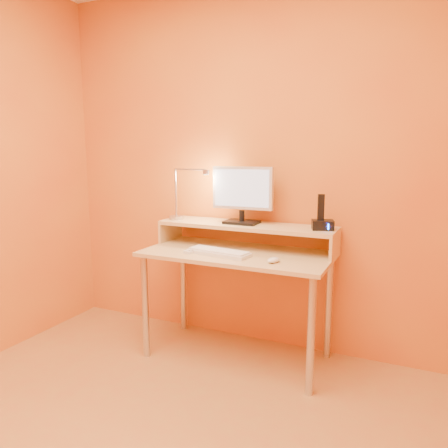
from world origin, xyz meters
The scene contains 25 objects.
wall_back centered at (0.00, 1.50, 1.25)m, with size 3.00×0.04×2.50m, color orange.
desk_leg_fl centered at (-0.55, 0.93, 0.35)m, with size 0.04×0.04×0.69m, color silver.
desk_leg_fr centered at (0.55, 0.93, 0.35)m, with size 0.04×0.04×0.69m, color silver.
desk_leg_bl centered at (-0.55, 1.43, 0.35)m, with size 0.04×0.04×0.69m, color silver.
desk_leg_br centered at (0.55, 1.43, 0.35)m, with size 0.04×0.04×0.69m, color silver.
desk_lower centered at (0.00, 1.18, 0.71)m, with size 1.20×0.60×0.03m, color tan.
shelf_riser_left centered at (-0.59, 1.33, 0.79)m, with size 0.02×0.30×0.14m, color tan.
shelf_riser_right centered at (0.59, 1.33, 0.79)m, with size 0.02×0.30×0.14m, color tan.
desk_shelf centered at (0.00, 1.33, 0.87)m, with size 1.20×0.30×0.03m, color tan.
monitor_foot centered at (-0.03, 1.33, 0.89)m, with size 0.22×0.16×0.02m, color black.
monitor_neck centered at (-0.03, 1.33, 0.93)m, with size 0.04×0.04×0.07m, color black.
monitor_panel centered at (-0.03, 1.34, 1.12)m, with size 0.41×0.04×0.28m, color silver.
monitor_back centered at (-0.03, 1.36, 1.12)m, with size 0.37×0.01×0.24m, color black.
monitor_screen centered at (-0.03, 1.32, 1.12)m, with size 0.38×0.00×0.24m, color #ADC0E3.
lamp_base centered at (-0.52, 1.30, 0.89)m, with size 0.10×0.10×0.03m, color silver.
lamp_post centered at (-0.52, 1.30, 1.07)m, with size 0.01×0.01×0.33m, color silver.
lamp_arm centered at (-0.40, 1.30, 1.24)m, with size 0.01×0.01×0.24m, color silver.
lamp_head centered at (-0.28, 1.30, 1.22)m, with size 0.04×0.04×0.03m, color silver.
lamp_bulb centered at (-0.28, 1.30, 1.20)m, with size 0.03×0.03×0.00m, color #FFEAC6.
phone_dock centered at (0.51, 1.33, 0.91)m, with size 0.13×0.10×0.06m, color black.
phone_handset centered at (0.49, 1.33, 1.02)m, with size 0.04×0.03×0.16m, color black.
phone_led centered at (0.55, 1.28, 0.91)m, with size 0.01×0.00×0.04m, color #1878EB.
keyboard centered at (-0.08, 1.06, 0.73)m, with size 0.41×0.13×0.02m, color silver.
mouse centered at (0.30, 1.02, 0.74)m, with size 0.05×0.09×0.03m, color white.
remote_control centered at (-0.24, 1.09, 0.73)m, with size 0.05×0.20×0.02m, color silver.
Camera 1 is at (1.04, -1.29, 1.37)m, focal length 34.32 mm.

